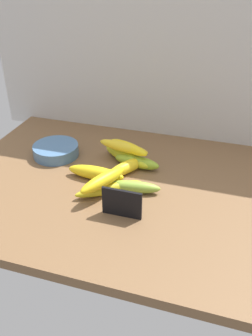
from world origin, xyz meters
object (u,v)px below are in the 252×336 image
Objects in this scene: banana_7 at (123,147)px; banana_8 at (103,180)px; banana_2 at (96,173)px; banana_5 at (133,187)px; banana_4 at (127,156)px; banana_6 at (128,147)px; chalkboard_sign at (122,204)px; fruit_bowl at (56,150)px; banana_1 at (109,189)px; banana_3 at (136,162)px; banana_0 at (128,167)px.

banana_7 is 19.40cm from banana_8.
banana_5 is at bearing -14.66° from banana_2.
banana_4 is 17.55cm from banana_5.
banana_6 is (0.83, -0.51, 3.87)cm from banana_4.
chalkboard_sign is 0.70× the size of fruit_bowl.
fruit_bowl is at bearing -173.48° from banana_4.
banana_4 is 1.26× the size of banana_6.
chalkboard_sign is at bearing -51.95° from banana_1.
banana_7 is at bearing -141.98° from banana_4.
banana_4 is at bearing 6.52° from fruit_bowl.
banana_1 is (25.35, -16.04, -0.32)cm from fruit_bowl.
banana_7 is (5.22, 12.08, 3.85)cm from banana_2.
chalkboard_sign reaches higher than banana_4.
banana_5 is 1.08× the size of banana_6.
banana_7 is (-4.88, 1.54, 3.96)cm from banana_3.
banana_6 is (0.39, 18.38, 4.38)cm from banana_1.
banana_7 is at bearing 106.76° from chalkboard_sign.
banana_6 and banana_7 have the same top height.
banana_4 reaches higher than banana_3.
fruit_bowl is 24.47cm from banana_7.
banana_8 reaches higher than banana_5.
banana_4 is at bearing 91.32° from banana_1.
banana_2 reaches higher than banana_3.
chalkboard_sign is 19.97cm from banana_2.
banana_1 is at bearing -32.33° from fruit_bowl.
banana_7 reaches higher than banana_5.
chalkboard_sign is 0.53× the size of banana_1.
banana_2 is 13.71cm from banana_7.
banana_7 is at bearing 90.18° from banana_8.
banana_2 is at bearing -119.48° from banana_6.
banana_5 is at bearing -68.95° from banana_6.
banana_7 is at bearing 120.05° from banana_0.
banana_1 is 3.98cm from banana_8.
banana_8 reaches higher than banana_0.
banana_3 is 0.93× the size of banana_5.
banana_3 is (10.10, 10.54, -0.11)cm from banana_2.
banana_7 reaches higher than banana_4.
banana_0 is 1.04× the size of banana_6.
banana_3 is at bearing -29.13° from banana_4.
banana_7 reaches higher than banana_1.
banana_6 reaches higher than banana_0.
banana_6 is (-1.41, 5.56, 4.02)cm from banana_0.
banana_4 is (-2.24, 6.08, 0.15)cm from banana_0.
fruit_bowl and banana_0 have the same top height.
banana_8 reaches higher than banana_2.
banana_4 is 1.14× the size of banana_8.
banana_7 is (-1.71, -0.18, -0.01)cm from banana_6.
banana_1 is 8.97cm from banana_2.
banana_1 is 18.90cm from banana_4.
banana_1 is 18.90cm from banana_6.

